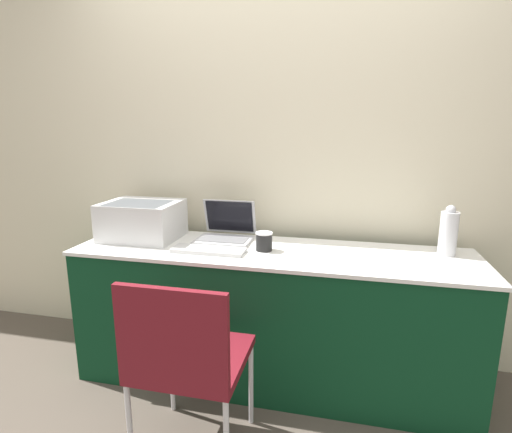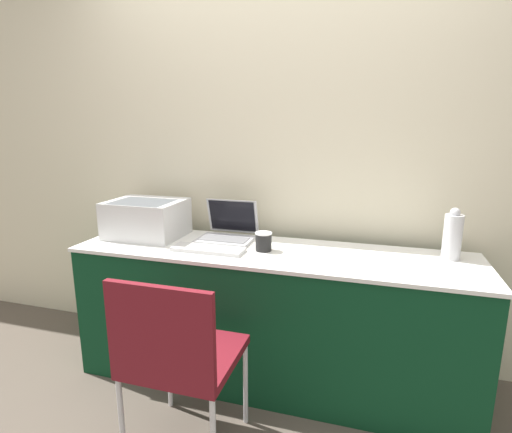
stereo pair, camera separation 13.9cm
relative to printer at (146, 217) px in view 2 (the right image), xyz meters
name	(u,v)px [view 2 (the right image)]	position (x,y,z in m)	size (l,w,h in m)	color
ground_plane	(256,408)	(0.81, -0.34, -0.91)	(14.00, 14.00, 0.00)	brown
wall_back	(287,151)	(0.81, 0.33, 0.39)	(8.00, 0.05, 2.60)	beige
table	(270,316)	(0.81, -0.07, -0.51)	(2.19, 0.57, 0.79)	#0C381E
printer	(146,217)	(0.00, 0.00, 0.00)	(0.44, 0.36, 0.22)	silver
laptop_left	(228,231)	(0.50, 0.08, -0.07)	(0.32, 0.29, 0.23)	#B7B7BC
external_keyboard	(208,249)	(0.48, -0.17, -0.11)	(0.40, 0.13, 0.02)	silver
coffee_cup	(263,241)	(0.77, -0.07, -0.07)	(0.09, 0.09, 0.10)	black
metal_pitcher	(453,236)	(1.73, 0.07, 0.00)	(0.09, 0.09, 0.27)	silver
chair	(177,352)	(0.57, -0.73, -0.39)	(0.46, 0.44, 0.87)	maroon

